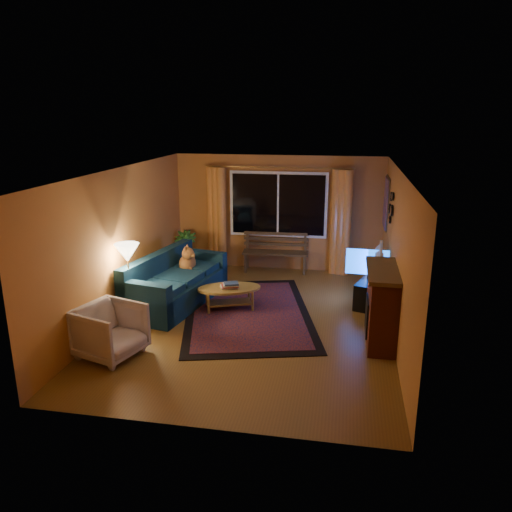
% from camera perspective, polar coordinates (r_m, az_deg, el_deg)
% --- Properties ---
extents(floor, '(4.50, 6.00, 0.02)m').
position_cam_1_polar(floor, '(8.44, -0.37, -7.49)').
color(floor, brown).
rests_on(floor, ground).
extents(ceiling, '(4.50, 6.00, 0.02)m').
position_cam_1_polar(ceiling, '(7.78, -0.40, 9.77)').
color(ceiling, white).
rests_on(ceiling, ground).
extents(wall_back, '(4.50, 0.02, 2.50)m').
position_cam_1_polar(wall_back, '(10.91, 2.57, 4.91)').
color(wall_back, '#C07837').
rests_on(wall_back, ground).
extents(wall_left, '(0.02, 6.00, 2.50)m').
position_cam_1_polar(wall_left, '(8.71, -15.15, 1.47)').
color(wall_left, '#C07837').
rests_on(wall_left, ground).
extents(wall_right, '(0.02, 6.00, 2.50)m').
position_cam_1_polar(wall_right, '(7.93, 15.88, -0.02)').
color(wall_right, '#C07837').
rests_on(wall_right, ground).
extents(window, '(2.00, 0.02, 1.30)m').
position_cam_1_polar(window, '(10.81, 2.53, 5.88)').
color(window, black).
rests_on(window, wall_back).
extents(curtain_rod, '(3.20, 0.03, 0.03)m').
position_cam_1_polar(curtain_rod, '(10.65, 2.55, 10.08)').
color(curtain_rod, '#BF8C3F').
rests_on(curtain_rod, wall_back).
extents(curtain_left, '(0.36, 0.36, 2.24)m').
position_cam_1_polar(curtain_left, '(11.07, -4.49, 4.35)').
color(curtain_left, orange).
rests_on(curtain_left, ground).
extents(curtain_right, '(0.36, 0.36, 2.24)m').
position_cam_1_polar(curtain_right, '(10.72, 9.65, 3.78)').
color(curtain_right, orange).
rests_on(curtain_right, ground).
extents(bench, '(1.44, 0.50, 0.43)m').
position_cam_1_polar(bench, '(10.92, 2.21, -0.70)').
color(bench, '#44331D').
rests_on(bench, ground).
extents(potted_plant, '(0.59, 0.59, 0.87)m').
position_cam_1_polar(potted_plant, '(11.08, -8.07, 0.61)').
color(potted_plant, '#235B1E').
rests_on(potted_plant, ground).
extents(sofa, '(1.40, 2.41, 0.92)m').
position_cam_1_polar(sofa, '(9.12, -9.08, -2.70)').
color(sofa, '#0D2639').
rests_on(sofa, ground).
extents(dog, '(0.34, 0.45, 0.47)m').
position_cam_1_polar(dog, '(9.50, -7.85, -0.45)').
color(dog, '#A1622D').
rests_on(dog, sofa).
extents(armchair, '(0.97, 1.00, 0.84)m').
position_cam_1_polar(armchair, '(7.43, -16.36, -7.99)').
color(armchair, '#BEAFB2').
rests_on(armchair, ground).
extents(floor_lamp, '(0.29, 0.29, 1.32)m').
position_cam_1_polar(floor_lamp, '(8.47, -14.26, -3.08)').
color(floor_lamp, '#BF8C3F').
rests_on(floor_lamp, ground).
extents(rug, '(2.89, 3.78, 0.02)m').
position_cam_1_polar(rug, '(8.75, -0.98, -6.46)').
color(rug, maroon).
rests_on(rug, ground).
extents(coffee_table, '(1.43, 1.43, 0.41)m').
position_cam_1_polar(coffee_table, '(8.87, -3.06, -4.82)').
color(coffee_table, olive).
rests_on(coffee_table, ground).
extents(tv_console, '(0.71, 1.21, 0.48)m').
position_cam_1_polar(tv_console, '(9.37, 13.18, -3.84)').
color(tv_console, black).
rests_on(tv_console, ground).
extents(television, '(0.18, 1.03, 0.59)m').
position_cam_1_polar(television, '(9.21, 13.39, -0.72)').
color(television, black).
rests_on(television, tv_console).
extents(fireplace, '(0.40, 1.20, 1.10)m').
position_cam_1_polar(fireplace, '(7.75, 14.19, -5.73)').
color(fireplace, maroon).
rests_on(fireplace, ground).
extents(mirror_cluster, '(0.06, 0.60, 0.56)m').
position_cam_1_polar(mirror_cluster, '(9.07, 15.12, 5.59)').
color(mirror_cluster, black).
rests_on(mirror_cluster, wall_right).
extents(painting, '(0.04, 0.76, 0.96)m').
position_cam_1_polar(painting, '(10.22, 14.64, 5.92)').
color(painting, '#C5522B').
rests_on(painting, wall_right).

